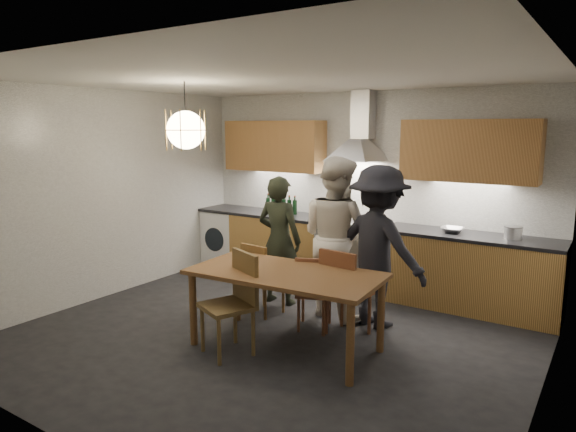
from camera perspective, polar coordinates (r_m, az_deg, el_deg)
The scene contains 17 objects.
ground at distance 5.44m, azimuth -1.99°, elevation -13.21°, with size 5.00×5.00×0.00m, color black.
room_shell at distance 5.02m, azimuth -2.11°, elevation 5.00°, with size 5.02×4.52×2.61m.
counter_run at distance 6.89m, azimuth 7.55°, elevation -4.35°, with size 5.00×0.62×0.90m.
range_stove at distance 6.90m, azimuth 7.35°, elevation -4.40°, with size 0.90×0.60×0.92m.
wall_fixtures at distance 6.80m, azimuth 8.07°, elevation 7.59°, with size 4.30×0.54×1.10m.
pendant_lamp at distance 5.57m, azimuth -11.29°, elevation 9.35°, with size 0.43×0.43×0.70m.
dining_table at distance 4.94m, azimuth -0.29°, elevation -7.19°, with size 1.88×1.03×0.77m.
chair_back_left at distance 5.86m, azimuth -3.17°, elevation -6.51°, with size 0.42×0.42×0.84m.
chair_back_mid at distance 5.44m, azimuth 2.87°, elevation -8.04°, with size 0.48×0.48×0.81m.
chair_back_right at distance 5.25m, azimuth 6.08°, elevation -7.93°, with size 0.46×0.46×0.93m.
chair_front at distance 4.93m, azimuth -5.87°, elevation -8.83°, with size 0.57×0.57×0.97m.
person_left at distance 6.20m, azimuth -0.97°, elevation -2.72°, with size 0.57×0.37×1.56m, color black.
person_mid at distance 5.81m, azimuth 5.35°, elevation -2.33°, with size 0.88×0.69×1.82m, color beige.
person_right at distance 5.56m, azimuth 10.02°, elevation -3.40°, with size 1.13×0.65×1.74m, color black.
mixing_bowl at distance 6.36m, azimuth 17.80°, elevation -1.48°, with size 0.26×0.26×0.06m, color silver.
stock_pot at distance 6.25m, azimuth 23.74°, elevation -1.73°, with size 0.19×0.19×0.13m, color silver.
wine_bottles at distance 7.44m, azimuth -0.77°, elevation 1.36°, with size 0.53×0.06×0.26m.
Camera 1 is at (2.89, -4.09, 2.13)m, focal length 32.00 mm.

